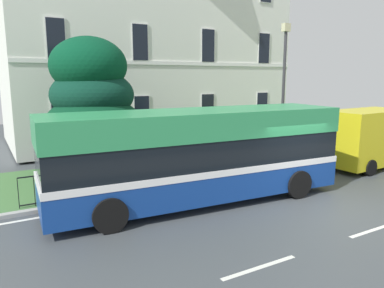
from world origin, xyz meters
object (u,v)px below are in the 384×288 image
at_px(georgian_townhouse, 145,28).
at_px(evergreen_tree, 94,121).
at_px(single_decker_bus, 199,154).
at_px(street_lamp_post, 284,83).
at_px(white_panel_van, 370,138).

distance_m(georgian_townhouse, evergreen_tree, 10.48).
relative_size(georgian_townhouse, single_decker_bus, 1.72).
distance_m(georgian_townhouse, street_lamp_post, 10.59).
height_order(white_panel_van, street_lamp_post, street_lamp_post).
relative_size(evergreen_tree, single_decker_bus, 0.59).
xyz_separation_m(georgian_townhouse, white_panel_van, (5.56, -12.44, -5.77)).
xyz_separation_m(evergreen_tree, street_lamp_post, (8.37, -2.16, 1.52)).
relative_size(georgian_townhouse, evergreen_tree, 2.91).
relative_size(evergreen_tree, white_panel_van, 1.11).
relative_size(georgian_townhouse, white_panel_van, 3.24).
relative_size(single_decker_bus, white_panel_van, 1.89).
bearing_deg(white_panel_van, evergreen_tree, 153.51).
bearing_deg(single_decker_bus, white_panel_van, 5.26).
distance_m(single_decker_bus, street_lamp_post, 7.45).
relative_size(evergreen_tree, street_lamp_post, 0.92).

